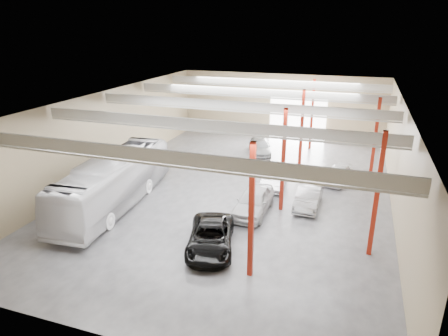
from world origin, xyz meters
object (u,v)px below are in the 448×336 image
Objects in this scene: car_right_far at (338,174)px; black_sedan at (211,237)px; car_row_c at (260,147)px; car_right_near at (309,196)px; car_row_b at (275,176)px; coach_bus at (114,182)px; car_row_a at (254,201)px.

black_sedan is at bearing -103.81° from car_right_far.
car_right_near is (6.06, -10.29, 0.00)m from car_row_c.
car_row_b reaches higher than car_right_far.
coach_bus is 3.12× the size of car_right_far.
car_row_c is at bearing 79.47° from black_sedan.
car_row_b is 0.96× the size of car_row_c.
car_right_far is (6.07, 12.75, -0.05)m from black_sedan.
black_sedan is 8.68m from car_right_near.
car_row_c is at bearing 60.31° from coach_bus.
black_sedan is at bearing -101.61° from car_row_c.
car_row_b is (1.45, 10.40, 0.06)m from black_sedan.
coach_bus is 2.51× the size of car_row_c.
car_right_near is at bearing -95.39° from car_right_far.
black_sedan is at bearing -102.56° from car_row_b.
car_row_b is at bearing -84.15° from car_row_c.
car_right_near is at bearing -76.29° from car_row_c.
black_sedan is 1.10× the size of car_row_b.
car_right_far is at bearing 73.92° from car_right_near.
car_row_a is 9.04m from car_right_far.
car_row_a is 0.99× the size of car_row_c.
car_right_near is (3.35, 2.25, -0.11)m from car_row_a.
car_row_a is 12.83m from car_row_c.
car_row_b is at bearing 136.50° from car_right_near.
car_row_a is (1.10, 5.20, 0.11)m from black_sedan.
black_sedan is 10.50m from car_row_b.
car_row_c reaches higher than car_right_far.
car_row_b is at bearing 86.92° from car_row_a.
coach_bus reaches higher than black_sedan.
car_row_b is at bearing 31.25° from coach_bus.
car_row_a is at bearing 62.33° from black_sedan.
coach_bus reaches higher than car_right_far.
car_row_a is 1.23× the size of car_right_far.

